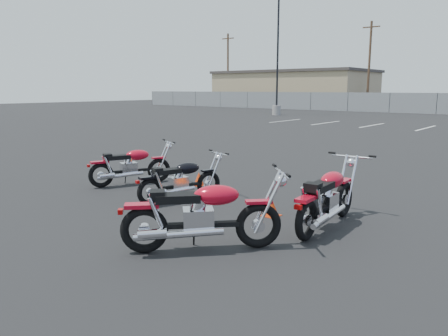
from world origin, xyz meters
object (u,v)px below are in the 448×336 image
Objects in this scene: motorcycle_front_red at (130,166)px; motorcycle_rear_red at (327,198)px; motorcycle_second_black at (180,180)px; motorcycle_third_red at (202,215)px.

motorcycle_rear_red is (4.90, -0.11, 0.04)m from motorcycle_front_red.
motorcycle_second_black is at bearing -175.17° from motorcycle_rear_red.
motorcycle_third_red reaches higher than motorcycle_second_black.
motorcycle_rear_red is at bearing 4.83° from motorcycle_second_black.
motorcycle_second_black is at bearing 140.45° from motorcycle_third_red.
motorcycle_front_red is 1.97m from motorcycle_second_black.
motorcycle_second_black is 2.71m from motorcycle_third_red.
motorcycle_rear_red reaches higher than motorcycle_front_red.
motorcycle_third_red is (2.09, -1.73, 0.09)m from motorcycle_second_black.
motorcycle_rear_red is (0.88, 1.98, -0.02)m from motorcycle_third_red.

